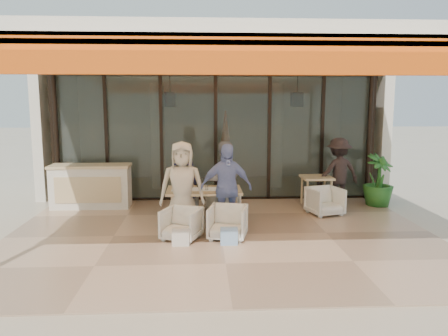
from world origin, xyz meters
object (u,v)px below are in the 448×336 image
object	(u,v)px
chair_near_left	(181,222)
standing_woman	(338,172)
side_chair	(325,200)
diner_cream	(182,187)
chair_far_left	(185,200)
diner_grey	(224,181)
chair_near_right	(228,221)
potted_palm	(378,180)
chair_far_right	(223,199)
side_table	(317,181)
host_counter	(91,186)
diner_periwinkle	(226,188)
dining_table	(204,192)
diner_navy	(184,183)

from	to	relation	value
chair_near_left	standing_woman	distance (m)	4.43
side_chair	diner_cream	bearing A→B (deg)	-176.88
chair_far_left	diner_grey	size ratio (longest dim) A/B	0.36
chair_near_right	potted_palm	distance (m)	4.43
chair_far_right	side_table	bearing A→B (deg)	170.38
host_counter	chair_near_left	bearing A→B (deg)	-48.46
host_counter	chair_far_right	xyz separation A→B (m)	(3.07, -0.61, -0.21)
chair_near_right	diner_cream	world-z (taller)	diner_cream
host_counter	side_table	world-z (taller)	host_counter
side_table	diner_periwinkle	bearing A→B (deg)	-140.83
side_table	standing_woman	distance (m)	0.60
dining_table	diner_periwinkle	xyz separation A→B (m)	(0.43, -0.46, 0.17)
chair_far_left	diner_navy	world-z (taller)	diner_navy
dining_table	diner_navy	world-z (taller)	diner_navy
chair_near_left	potted_palm	distance (m)	5.16
chair_far_right	side_table	size ratio (longest dim) A/B	0.87
dining_table	chair_near_right	size ratio (longest dim) A/B	2.19
diner_cream	potted_palm	size ratio (longest dim) A/B	1.39
chair_near_left	diner_grey	world-z (taller)	diner_grey
diner_periwinkle	potted_palm	distance (m)	4.18
side_table	host_counter	bearing A→B (deg)	178.10
diner_periwinkle	diner_navy	bearing A→B (deg)	125.35
chair_far_left	potted_palm	bearing A→B (deg)	-176.30
chair_near_right	potted_palm	world-z (taller)	potted_palm
dining_table	diner_grey	world-z (taller)	diner_grey
dining_table	diner_grey	xyz separation A→B (m)	(0.43, 0.44, 0.15)
chair_far_right	diner_navy	xyz separation A→B (m)	(-0.84, -0.50, 0.46)
diner_grey	chair_near_left	bearing A→B (deg)	54.37
chair_near_right	diner_navy	size ratio (longest dim) A/B	0.44
dining_table	diner_periwinkle	size ratio (longest dim) A/B	0.88
diner_cream	side_table	bearing A→B (deg)	31.62
dining_table	diner_cream	world-z (taller)	diner_cream
side_table	standing_woman	size ratio (longest dim) A/B	0.45
diner_navy	side_table	size ratio (longest dim) A/B	2.11
chair_far_left	chair_near_left	bearing A→B (deg)	88.20
potted_palm	host_counter	bearing A→B (deg)	178.57
chair_far_right	diner_grey	xyz separation A→B (m)	(0.00, -0.50, 0.51)
diner_navy	side_table	world-z (taller)	diner_navy
diner_grey	potted_palm	xyz separation A→B (m)	(3.75, 0.94, -0.20)
diner_grey	dining_table	bearing A→B (deg)	41.54
diner_cream	chair_near_right	bearing A→B (deg)	-29.83
dining_table	potted_palm	bearing A→B (deg)	18.36
chair_far_right	diner_navy	world-z (taller)	diner_navy
chair_far_right	chair_near_right	size ratio (longest dim) A/B	0.94
chair_far_right	chair_near_left	bearing A→B (deg)	45.59
chair_near_right	diner_cream	distance (m)	1.11
dining_table	side_table	size ratio (longest dim) A/B	2.01
dining_table	side_chair	size ratio (longest dim) A/B	2.16
side_table	standing_woman	bearing A→B (deg)	12.34
chair_far_left	side_chair	world-z (taller)	side_chair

